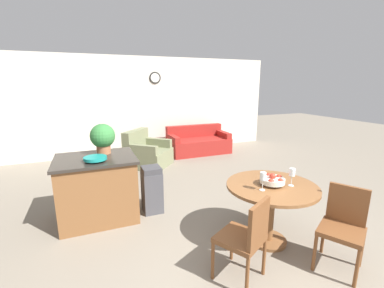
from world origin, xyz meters
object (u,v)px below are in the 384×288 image
(dining_chair_near_right, at_px, (343,224))
(trash_bin, at_px, (152,190))
(teal_bowl, at_px, (95,158))
(kitchen_island, at_px, (98,188))
(armchair, at_px, (147,154))
(wine_glass_right, at_px, (292,173))
(potted_plant, at_px, (103,137))
(fruit_bowl, at_px, (272,180))
(dining_table, at_px, (271,198))
(wine_glass_left, at_px, (263,177))
(couch, at_px, (198,143))
(dining_chair_near_left, at_px, (246,235))

(dining_chair_near_right, distance_m, trash_bin, 2.56)
(teal_bowl, bearing_deg, dining_chair_near_right, -38.35)
(kitchen_island, bearing_deg, dining_chair_near_right, -41.26)
(dining_chair_near_right, relative_size, armchair, 0.71)
(wine_glass_right, distance_m, potted_plant, 2.67)
(fruit_bowl, bearing_deg, dining_table, -135.80)
(teal_bowl, xyz_separation_m, potted_plant, (0.13, 0.38, 0.21))
(fruit_bowl, height_order, wine_glass_left, wine_glass_left)
(wine_glass_right, relative_size, trash_bin, 0.30)
(couch, bearing_deg, kitchen_island, -135.04)
(fruit_bowl, bearing_deg, teal_bowl, 147.43)
(wine_glass_right, xyz_separation_m, teal_bowl, (-2.14, 1.35, 0.05))
(armchair, bearing_deg, dining_chair_near_left, -136.68)
(couch, bearing_deg, wine_glass_right, -99.28)
(dining_chair_near_right, xyz_separation_m, armchair, (-1.18, 4.30, -0.21))
(fruit_bowl, bearing_deg, couch, 78.18)
(teal_bowl, bearing_deg, dining_chair_near_left, -52.30)
(wine_glass_left, bearing_deg, potted_plant, 133.17)
(dining_table, relative_size, kitchen_island, 0.99)
(trash_bin, distance_m, armchair, 2.35)
(wine_glass_left, height_order, trash_bin, wine_glass_left)
(wine_glass_right, distance_m, trash_bin, 2.07)
(wine_glass_left, bearing_deg, dining_chair_near_right, -40.92)
(couch, relative_size, armchair, 1.36)
(wine_glass_left, xyz_separation_m, armchair, (-0.53, 3.74, -0.64))
(wine_glass_right, bearing_deg, dining_chair_near_left, -158.14)
(trash_bin, bearing_deg, dining_chair_near_right, -51.06)
(potted_plant, bearing_deg, dining_table, -41.95)
(trash_bin, xyz_separation_m, couch, (2.07, 2.97, -0.09))
(wine_glass_right, bearing_deg, teal_bowl, 147.82)
(dining_chair_near_left, distance_m, fruit_bowl, 0.85)
(dining_table, relative_size, fruit_bowl, 3.70)
(dining_chair_near_left, bearing_deg, teal_bowl, 98.51)
(trash_bin, bearing_deg, potted_plant, 156.26)
(trash_bin, bearing_deg, dining_chair_near_left, -73.68)
(dining_table, distance_m, armchair, 3.74)
(dining_table, height_order, trash_bin, dining_table)
(dining_chair_near_right, bearing_deg, potted_plant, 15.57)
(kitchen_island, xyz_separation_m, armchair, (1.21, 2.21, -0.18))
(dining_table, xyz_separation_m, potted_plant, (-1.81, 1.63, 0.59))
(fruit_bowl, xyz_separation_m, couch, (0.90, 4.32, -0.56))
(teal_bowl, xyz_separation_m, armchair, (1.21, 2.41, -0.69))
(dining_table, distance_m, teal_bowl, 2.34)
(fruit_bowl, xyz_separation_m, wine_glass_right, (0.20, -0.10, 0.10))
(wine_glass_left, bearing_deg, armchair, 98.09)
(wine_glass_right, distance_m, couch, 4.52)
(couch, bearing_deg, dining_chair_near_left, -108.22)
(wine_glass_left, distance_m, teal_bowl, 2.19)
(dining_table, bearing_deg, teal_bowl, 147.40)
(wine_glass_right, distance_m, teal_bowl, 2.53)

